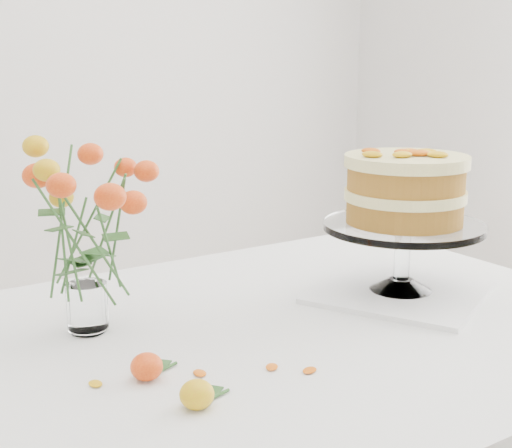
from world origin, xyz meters
The scene contains 10 objects.
table centered at (0.00, 0.00, 0.67)m, with size 1.43×0.93×0.76m.
napkin centered at (0.38, 0.01, 0.76)m, with size 0.30×0.30×0.01m, color white.
cake_stand centered at (0.38, 0.01, 0.95)m, with size 0.31×0.31×0.28m.
rose_vase centered at (-0.20, 0.15, 0.96)m, with size 0.29×0.29×0.34m.
loose_rose_near centered at (-0.17, -0.19, 0.78)m, with size 0.08×0.05×0.04m.
loose_rose_far centered at (-0.19, -0.07, 0.78)m, with size 0.08×0.05×0.04m.
stray_petal_a centered at (-0.12, -0.10, 0.76)m, with size 0.03×0.02×0.00m, color #EFAE0F.
stray_petal_b centered at (-0.02, -0.14, 0.76)m, with size 0.03×0.02×0.00m, color #EFAE0F.
stray_petal_c centered at (0.02, -0.18, 0.76)m, with size 0.03×0.02×0.00m, color #EFAE0F.
stray_petal_d centered at (-0.26, -0.05, 0.76)m, with size 0.03×0.02×0.00m, color #EFAE0F.
Camera 1 is at (-0.58, -0.95, 1.21)m, focal length 50.00 mm.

